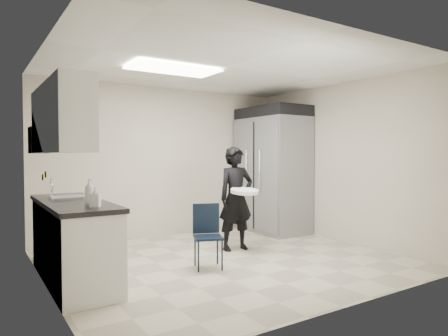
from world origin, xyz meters
TOP-DOWN VIEW (x-y plane):
  - floor at (0.00, 0.00)m, footprint 4.50×4.50m
  - ceiling at (0.00, 0.00)m, footprint 4.50×4.50m
  - back_wall at (0.00, 2.00)m, footprint 4.50×0.00m
  - left_wall at (-2.25, 0.00)m, footprint 0.00×4.00m
  - right_wall at (2.25, 0.00)m, footprint 0.00×4.00m
  - ceiling_panel at (-0.60, 0.40)m, footprint 1.20×0.60m
  - lower_counter at (-1.95, 0.20)m, footprint 0.60×1.90m
  - countertop at (-1.95, 0.20)m, footprint 0.64×1.95m
  - sink at (-1.93, 0.45)m, footprint 0.42×0.40m
  - faucet at (-2.13, 0.45)m, footprint 0.02×0.02m
  - upper_cabinets at (-2.08, 0.20)m, footprint 0.35×1.80m
  - towel_dispenser at (-2.14, 1.35)m, footprint 0.22×0.30m
  - notice_sticker_left at (-2.24, 0.10)m, footprint 0.00×0.12m
  - notice_sticker_right at (-2.24, 0.30)m, footprint 0.00×0.12m
  - commercial_fridge at (1.83, 1.27)m, footprint 0.80×1.35m
  - fridge_compressor at (1.83, 1.27)m, footprint 0.80×1.35m
  - folding_chair at (-0.41, -0.19)m, footprint 0.44×0.44m
  - man_tuxedo at (0.44, 0.43)m, footprint 0.60×0.42m
  - bucket_lid at (0.41, 0.18)m, footprint 0.44×0.44m
  - soap_bottle_a at (-1.86, -0.17)m, footprint 0.14×0.14m
  - soap_bottle_b at (-1.88, -0.47)m, footprint 0.13×0.13m

SIDE VIEW (x-z plane):
  - floor at x=0.00m, z-range 0.00..0.00m
  - folding_chair at x=-0.41m, z-range 0.00..0.78m
  - lower_counter at x=-1.95m, z-range 0.00..0.86m
  - man_tuxedo at x=0.44m, z-range 0.00..1.54m
  - sink at x=-1.93m, z-range 0.80..0.94m
  - countertop at x=-1.95m, z-range 0.86..0.91m
  - bucket_lid at x=0.41m, z-range 0.88..0.93m
  - soap_bottle_b at x=-1.88m, z-range 0.91..1.12m
  - faucet at x=-2.13m, z-range 0.90..1.14m
  - soap_bottle_a at x=-1.86m, z-range 0.91..1.17m
  - commercial_fridge at x=1.83m, z-range 0.00..2.10m
  - notice_sticker_right at x=-2.24m, z-range 1.15..1.21m
  - notice_sticker_left at x=-2.24m, z-range 1.19..1.25m
  - back_wall at x=0.00m, z-range -0.95..3.55m
  - left_wall at x=-2.25m, z-range -0.70..3.30m
  - right_wall at x=2.25m, z-range -0.70..3.30m
  - towel_dispenser at x=-2.14m, z-range 1.45..1.80m
  - upper_cabinets at x=-2.08m, z-range 1.45..2.20m
  - fridge_compressor at x=1.83m, z-range 2.10..2.30m
  - ceiling_panel at x=-0.60m, z-range 2.56..2.58m
  - ceiling at x=0.00m, z-range 2.60..2.60m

